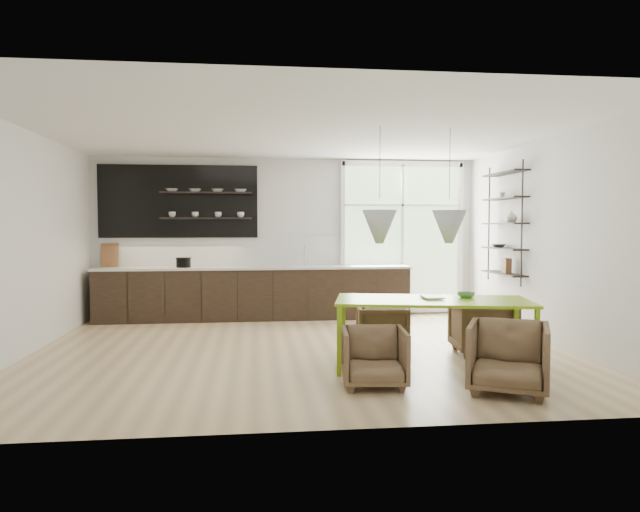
{
  "coord_description": "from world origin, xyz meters",
  "views": [
    {
      "loc": [
        -0.61,
        -7.51,
        1.66
      ],
      "look_at": [
        0.33,
        0.6,
        1.23
      ],
      "focal_mm": 32.0,
      "sensor_mm": 36.0,
      "label": 1
    }
  ],
  "objects_px": {
    "armchair_back_right": "(482,327)",
    "armchair_front_right": "(508,357)",
    "armchair_front_left": "(374,357)",
    "armchair_back_left": "(382,327)",
    "wire_stool": "(349,341)",
    "dining_table": "(432,304)"
  },
  "relations": [
    {
      "from": "armchair_back_right",
      "to": "armchair_front_right",
      "type": "bearing_deg",
      "value": 81.42
    },
    {
      "from": "armchair_front_right",
      "to": "armchair_back_right",
      "type": "bearing_deg",
      "value": 102.59
    },
    {
      "from": "armchair_front_left",
      "to": "armchair_front_right",
      "type": "bearing_deg",
      "value": -10.39
    },
    {
      "from": "armchair_back_left",
      "to": "wire_stool",
      "type": "height_order",
      "value": "armchair_back_left"
    },
    {
      "from": "armchair_back_right",
      "to": "armchair_front_left",
      "type": "distance_m",
      "value": 2.16
    },
    {
      "from": "armchair_back_right",
      "to": "armchair_front_left",
      "type": "bearing_deg",
      "value": 43.29
    },
    {
      "from": "armchair_back_right",
      "to": "armchair_front_left",
      "type": "relative_size",
      "value": 1.13
    },
    {
      "from": "armchair_back_left",
      "to": "armchair_front_right",
      "type": "height_order",
      "value": "armchair_front_right"
    },
    {
      "from": "armchair_back_right",
      "to": "armchair_front_left",
      "type": "height_order",
      "value": "armchair_back_right"
    },
    {
      "from": "armchair_back_right",
      "to": "wire_stool",
      "type": "bearing_deg",
      "value": 13.46
    },
    {
      "from": "dining_table",
      "to": "armchair_front_right",
      "type": "distance_m",
      "value": 1.2
    },
    {
      "from": "dining_table",
      "to": "armchair_back_left",
      "type": "relative_size",
      "value": 3.52
    },
    {
      "from": "armchair_back_right",
      "to": "armchair_front_right",
      "type": "xyz_separation_m",
      "value": [
        -0.43,
        -1.68,
        0.01
      ]
    },
    {
      "from": "dining_table",
      "to": "wire_stool",
      "type": "relative_size",
      "value": 5.98
    },
    {
      "from": "armchair_front_right",
      "to": "armchair_front_left",
      "type": "bearing_deg",
      "value": -169.28
    },
    {
      "from": "armchair_front_left",
      "to": "wire_stool",
      "type": "height_order",
      "value": "armchair_front_left"
    },
    {
      "from": "armchair_back_left",
      "to": "wire_stool",
      "type": "bearing_deg",
      "value": 54.47
    },
    {
      "from": "armchair_front_left",
      "to": "wire_stool",
      "type": "bearing_deg",
      "value": 100.06
    },
    {
      "from": "armchair_back_left",
      "to": "armchair_front_left",
      "type": "height_order",
      "value": "armchair_back_left"
    },
    {
      "from": "armchair_front_left",
      "to": "armchair_front_right",
      "type": "xyz_separation_m",
      "value": [
        1.28,
        -0.37,
        0.05
      ]
    },
    {
      "from": "armchair_front_left",
      "to": "armchair_back_left",
      "type": "bearing_deg",
      "value": 80.36
    },
    {
      "from": "armchair_back_left",
      "to": "armchair_back_right",
      "type": "height_order",
      "value": "armchair_back_right"
    }
  ]
}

